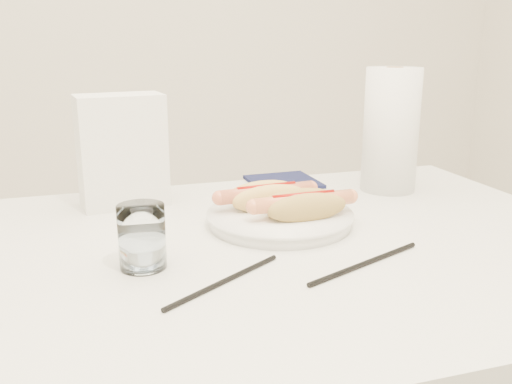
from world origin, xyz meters
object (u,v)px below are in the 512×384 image
object	(u,v)px
plate	(280,220)
hotdog_right	(303,206)
water_glass	(142,237)
paper_towel_roll	(391,130)
hotdog_left	(266,197)
napkin_box	(122,151)
table	(253,279)

from	to	relation	value
plate	hotdog_right	distance (m)	0.06
plate	water_glass	world-z (taller)	water_glass
paper_towel_roll	hotdog_left	bearing A→B (deg)	-159.78
napkin_box	water_glass	bearing A→B (deg)	-97.05
table	napkin_box	size ratio (longest dim) A/B	5.59
hotdog_left	hotdog_right	xyz separation A→B (m)	(0.04, -0.07, 0.00)
hotdog_right	water_glass	bearing A→B (deg)	-166.39
hotdog_right	hotdog_left	bearing A→B (deg)	118.01
table	plate	world-z (taller)	plate
plate	water_glass	xyz separation A→B (m)	(-0.25, -0.12, 0.04)
hotdog_left	water_glass	size ratio (longest dim) A/B	1.92
hotdog_left	table	bearing A→B (deg)	-122.66
napkin_box	paper_towel_roll	distance (m)	0.55
table	hotdog_left	size ratio (longest dim) A/B	6.71
water_glass	napkin_box	size ratio (longest dim) A/B	0.43
paper_towel_roll	water_glass	bearing A→B (deg)	-154.13
paper_towel_roll	napkin_box	bearing A→B (deg)	173.91
hotdog_left	paper_towel_roll	bearing A→B (deg)	15.42
hotdog_left	plate	bearing A→B (deg)	-75.53
plate	hotdog_left	world-z (taller)	hotdog_left
water_glass	hotdog_right	bearing A→B (deg)	15.98
hotdog_left	napkin_box	world-z (taller)	napkin_box
water_glass	napkin_box	bearing A→B (deg)	89.64
table	hotdog_right	xyz separation A→B (m)	(0.10, 0.04, 0.10)
hotdog_left	napkin_box	distance (m)	0.30
plate	napkin_box	xyz separation A→B (m)	(-0.25, 0.21, 0.10)
table	water_glass	size ratio (longest dim) A/B	12.89
table	water_glass	world-z (taller)	water_glass
water_glass	paper_towel_roll	xyz separation A→B (m)	(0.55, 0.27, 0.08)
hotdog_right	napkin_box	distance (m)	0.38
hotdog_right	water_glass	size ratio (longest dim) A/B	1.93
table	hotdog_left	xyz separation A→B (m)	(0.06, 0.11, 0.10)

